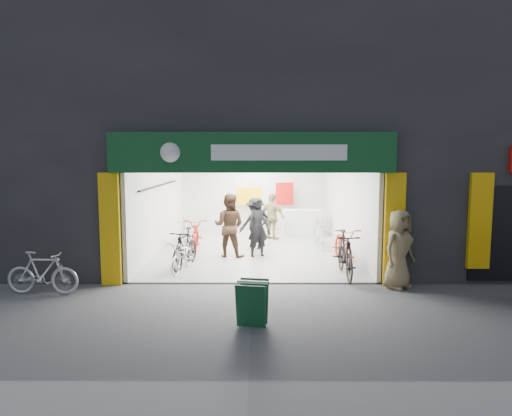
{
  "coord_description": "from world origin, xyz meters",
  "views": [
    {
      "loc": [
        0.12,
        -10.36,
        2.95
      ],
      "look_at": [
        0.09,
        1.5,
        1.62
      ],
      "focal_mm": 32.0,
      "sensor_mm": 36.0,
      "label": 1
    }
  ],
  "objects_px": {
    "parked_bike": "(42,273)",
    "bike_left_front": "(183,256)",
    "pedestrian_near": "(399,249)",
    "sandwich_board": "(252,302)",
    "bike_right_front": "(345,255)"
  },
  "relations": [
    {
      "from": "parked_bike",
      "to": "pedestrian_near",
      "type": "distance_m",
      "value": 7.83
    },
    {
      "from": "pedestrian_near",
      "to": "sandwich_board",
      "type": "distance_m",
      "value": 4.07
    },
    {
      "from": "bike_right_front",
      "to": "parked_bike",
      "type": "height_order",
      "value": "bike_right_front"
    },
    {
      "from": "bike_right_front",
      "to": "sandwich_board",
      "type": "relative_size",
      "value": 2.41
    },
    {
      "from": "bike_right_front",
      "to": "sandwich_board",
      "type": "distance_m",
      "value": 3.97
    },
    {
      "from": "bike_left_front",
      "to": "parked_bike",
      "type": "distance_m",
      "value": 3.32
    },
    {
      "from": "parked_bike",
      "to": "bike_right_front",
      "type": "bearing_deg",
      "value": -75.35
    },
    {
      "from": "parked_bike",
      "to": "bike_left_front",
      "type": "bearing_deg",
      "value": -51.48
    },
    {
      "from": "parked_bike",
      "to": "pedestrian_near",
      "type": "bearing_deg",
      "value": -83.36
    },
    {
      "from": "bike_left_front",
      "to": "bike_right_front",
      "type": "height_order",
      "value": "bike_right_front"
    },
    {
      "from": "bike_right_front",
      "to": "parked_bike",
      "type": "bearing_deg",
      "value": -167.41
    },
    {
      "from": "bike_left_front",
      "to": "pedestrian_near",
      "type": "relative_size",
      "value": 0.89
    },
    {
      "from": "bike_right_front",
      "to": "pedestrian_near",
      "type": "distance_m",
      "value": 1.4
    },
    {
      "from": "bike_right_front",
      "to": "sandwich_board",
      "type": "xyz_separation_m",
      "value": [
        -2.24,
        -3.28,
        -0.14
      ]
    },
    {
      "from": "bike_left_front",
      "to": "pedestrian_near",
      "type": "height_order",
      "value": "pedestrian_near"
    }
  ]
}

